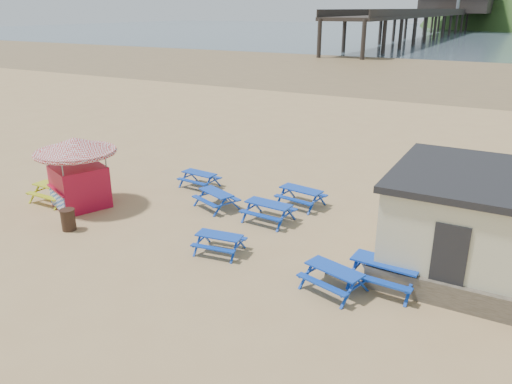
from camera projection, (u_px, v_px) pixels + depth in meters
The scene contains 14 objects.
ground at pixel (204, 222), 19.12m from camera, with size 400.00×400.00×0.00m, color tan.
wet_sand at pixel (446, 72), 64.31m from camera, with size 400.00×400.00×0.00m, color olive.
sea at pixel (507, 34), 158.80m from camera, with size 400.00×400.00×0.00m, color #4C5F6C.
picnic_table_blue_a at pixel (200, 180), 22.78m from camera, with size 1.73×1.44×0.68m.
picnic_table_blue_b at pixel (216, 200), 20.38m from camera, with size 2.03×1.85×0.69m.
picnic_table_blue_c at pixel (268, 212), 19.07m from camera, with size 1.88×1.55×0.75m.
picnic_table_blue_d at pixel (219, 243), 16.64m from camera, with size 1.70×1.44×0.65m.
picnic_table_blue_e at pixel (334, 279), 14.39m from camera, with size 2.01×1.78×0.71m.
picnic_table_blue_f at pixel (385, 274), 14.56m from camera, with size 2.04×1.68×0.82m.
picnic_table_yellow at pixel (54, 193), 21.01m from camera, with size 1.79×1.45×0.74m.
ice_cream_kiosk at pixel (77, 164), 20.04m from camera, with size 4.25×4.25×2.91m.
litter_bin at pixel (68, 220), 18.31m from camera, with size 0.55×0.55×0.80m.
pier at pixel (454, 15), 171.81m from camera, with size 24.00×220.00×39.29m.
picnic_table_blue_g at pixel (301, 197), 20.58m from camera, with size 1.95×1.67×0.74m.
Camera 1 is at (10.20, -14.40, 7.71)m, focal length 35.00 mm.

